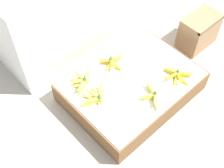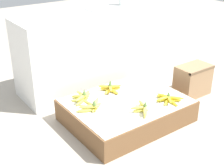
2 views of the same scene
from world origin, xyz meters
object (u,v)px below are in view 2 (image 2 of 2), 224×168
foam_tray_white (99,9)px  banana_bunch_middle_left (92,106)px  wooden_crate (193,80)px  banana_bunch_front_midleft (143,108)px  banana_bunch_back_midleft (111,88)px  banana_bunch_front_midright (168,99)px  banana_bunch_back_left (82,97)px

foam_tray_white → banana_bunch_middle_left: bearing=-128.0°
banana_bunch_middle_left → foam_tray_white: foam_tray_white is taller
banana_bunch_middle_left → foam_tray_white: bearing=52.0°
wooden_crate → banana_bunch_front_midleft: 0.83m
wooden_crate → banana_bunch_back_midleft: size_ratio=1.72×
wooden_crate → banana_bunch_back_midleft: 0.83m
banana_bunch_front_midright → banana_bunch_back_midleft: (-0.26, 0.41, 0.01)m
banana_bunch_front_midright → foam_tray_white: 1.10m
banana_bunch_middle_left → banana_bunch_back_left: same height
wooden_crate → banana_bunch_middle_left: (-1.09, 0.05, 0.06)m
banana_bunch_back_midleft → foam_tray_white: size_ratio=0.89×
banana_bunch_back_left → wooden_crate: bearing=-11.3°
banana_bunch_back_left → banana_bunch_front_midright: bearing=-38.0°
foam_tray_white → banana_bunch_back_midleft: bearing=-115.8°
wooden_crate → banana_bunch_front_midright: 0.58m
banana_bunch_front_midright → banana_bunch_back_midleft: bearing=122.6°
banana_bunch_middle_left → banana_bunch_back_midleft: same height
banana_bunch_front_midright → banana_bunch_middle_left: banana_bunch_middle_left is taller
banana_bunch_front_midright → banana_bunch_back_left: size_ratio=1.10×
banana_bunch_back_midleft → foam_tray_white: foam_tray_white is taller
banana_bunch_back_left → foam_tray_white: 0.93m
banana_bunch_front_midleft → banana_bunch_front_midright: (0.26, 0.00, -0.00)m
wooden_crate → banana_bunch_front_midright: wooden_crate is taller
wooden_crate → foam_tray_white: size_ratio=1.53×
banana_bunch_back_left → banana_bunch_middle_left: bearing=-96.5°
banana_bunch_middle_left → banana_bunch_back_left: 0.17m
banana_bunch_back_midleft → banana_bunch_front_midleft: bearing=-90.4°
banana_bunch_middle_left → banana_bunch_back_midleft: 0.33m
banana_bunch_front_midleft → banana_bunch_middle_left: (-0.29, 0.25, 0.00)m
banana_bunch_front_midright → foam_tray_white: size_ratio=1.08×
banana_bunch_front_midleft → banana_bunch_back_left: size_ratio=0.99×
banana_bunch_front_midleft → banana_bunch_front_midright: size_ratio=0.90×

